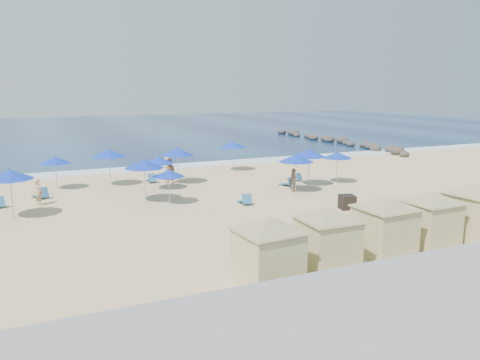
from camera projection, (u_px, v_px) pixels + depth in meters
name	position (u px, v px, depth m)	size (l,w,h in m)	color
ground	(239.00, 209.00, 26.57)	(160.00, 160.00, 0.00)	#D6B987
ocean	(102.00, 130.00, 75.83)	(160.00, 80.00, 0.06)	#0E244E
surf_line	(167.00, 167.00, 40.44)	(160.00, 2.50, 0.08)	white
seawall	(418.00, 290.00, 14.35)	(160.00, 6.10, 1.22)	gray
rock_jetty	(334.00, 140.00, 58.42)	(2.56, 26.66, 0.96)	#312B28
trash_bin	(347.00, 202.00, 26.47)	(0.80, 0.80, 0.80)	black
cabana_0	(268.00, 242.00, 16.08)	(4.24, 4.24, 2.67)	#C5BB87
cabana_1	(328.00, 230.00, 17.55)	(4.20, 4.20, 2.64)	#C5BB87
cabana_2	(385.00, 218.00, 18.97)	(4.33, 4.33, 2.72)	#C5BB87
cabana_3	(431.00, 211.00, 20.17)	(4.22, 4.22, 2.64)	#C5BB87
cabana_4	(476.00, 204.00, 20.92)	(4.54, 4.54, 2.87)	#C5BB87
umbrella_0	(10.00, 175.00, 24.15)	(2.38, 2.38, 2.71)	#A5A8AD
umbrella_1	(55.00, 160.00, 31.19)	(2.05, 2.05, 2.33)	#A5A8AD
umbrella_2	(144.00, 164.00, 27.62)	(2.38, 2.38, 2.70)	#A5A8AD
umbrella_3	(109.00, 153.00, 32.34)	(2.35, 2.35, 2.68)	#A5A8AD
umbrella_4	(158.00, 160.00, 31.09)	(2.06, 2.06, 2.35)	#A5A8AD
umbrella_5	(169.00, 173.00, 27.20)	(1.90, 1.90, 2.16)	#A5A8AD
umbrella_6	(177.00, 152.00, 33.02)	(2.36, 2.36, 2.69)	#A5A8AD
umbrella_7	(296.00, 158.00, 30.34)	(2.30, 2.30, 2.62)	#A5A8AD
umbrella_8	(233.00, 145.00, 38.34)	(2.23, 2.23, 2.53)	#A5A8AD
umbrella_9	(337.00, 155.00, 33.36)	(2.07, 2.07, 2.35)	#A5A8AD
umbrella_10	(309.00, 153.00, 32.33)	(2.35, 2.35, 2.67)	#A5A8AD
beach_chair_1	(41.00, 194.00, 29.06)	(1.07, 1.47, 0.74)	#276192
beach_chair_2	(151.00, 179.00, 33.99)	(0.67, 1.32, 0.70)	#276192
beach_chair_3	(245.00, 200.00, 27.58)	(0.72, 1.33, 0.70)	#276192
beach_chair_4	(288.00, 183.00, 32.66)	(0.87, 1.39, 0.71)	#276192
beach_chair_5	(296.00, 178.00, 34.62)	(0.83, 1.24, 0.63)	#276192
beachgoer_0	(38.00, 192.00, 27.26)	(0.57, 0.37, 1.56)	tan
beachgoer_1	(170.00, 172.00, 33.37)	(0.87, 0.68, 1.79)	tan
beachgoer_2	(293.00, 180.00, 30.74)	(0.92, 0.38, 1.57)	tan
beachgoer_3	(168.00, 168.00, 34.75)	(0.90, 0.59, 1.85)	tan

